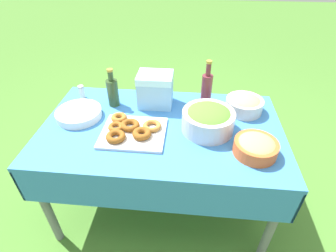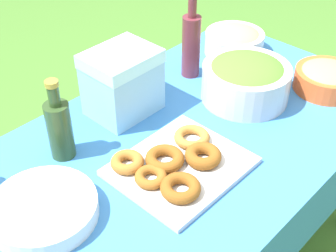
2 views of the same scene
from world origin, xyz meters
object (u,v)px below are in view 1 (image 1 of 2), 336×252
donut_platter (132,130)px  plate_stack (79,114)px  salad_bowl (208,119)px  pasta_bowl (244,104)px  olive_oil_bottle (113,91)px  cooler_box (155,90)px  bread_bowl (256,146)px  wine_bottle (206,90)px

donut_platter → plate_stack: donut_platter is taller
salad_bowl → plate_stack: (-0.78, 0.05, -0.05)m
pasta_bowl → olive_oil_bottle: bearing=-179.5°
cooler_box → olive_oil_bottle: bearing=-173.0°
pasta_bowl → bread_bowl: bearing=-89.1°
bread_bowl → cooler_box: 0.71m
plate_stack → bread_bowl: size_ratio=1.23×
wine_bottle → bread_bowl: 0.49m
wine_bottle → bread_bowl: (0.25, -0.41, -0.08)m
pasta_bowl → wine_bottle: 0.25m
plate_stack → wine_bottle: 0.79m
donut_platter → plate_stack: bearing=160.2°
olive_oil_bottle → cooler_box: bearing=7.0°
salad_bowl → pasta_bowl: bearing=43.2°
salad_bowl → cooler_box: size_ratio=1.35×
salad_bowl → donut_platter: (-0.42, -0.07, -0.05)m
plate_stack → cooler_box: (0.45, 0.19, 0.08)m
olive_oil_bottle → salad_bowl: bearing=-19.4°
donut_platter → cooler_box: size_ratio=1.64×
salad_bowl → wine_bottle: wine_bottle is taller
plate_stack → cooler_box: 0.49m
salad_bowl → olive_oil_bottle: (-0.60, 0.21, 0.02)m
wine_bottle → cooler_box: size_ratio=1.47×
cooler_box → pasta_bowl: bearing=-2.7°
donut_platter → wine_bottle: size_ratio=1.12×
salad_bowl → plate_stack: size_ratio=1.08×
donut_platter → cooler_box: 0.34m
wine_bottle → cooler_box: bearing=178.3°
salad_bowl → olive_oil_bottle: 0.64m
olive_oil_bottle → wine_bottle: bearing=2.3°
olive_oil_bottle → wine_bottle: size_ratio=0.79×
donut_platter → pasta_bowl: bearing=24.1°
pasta_bowl → cooler_box: size_ratio=1.05×
plate_stack → olive_oil_bottle: size_ratio=1.08×
pasta_bowl → cooler_box: (-0.56, 0.03, 0.06)m
salad_bowl → pasta_bowl: salad_bowl is taller
plate_stack → wine_bottle: size_ratio=0.85×
pasta_bowl → plate_stack: size_ratio=0.84×
plate_stack → bread_bowl: bearing=-12.7°
pasta_bowl → wine_bottle: wine_bottle is taller
olive_oil_bottle → cooler_box: (0.27, 0.03, 0.01)m
donut_platter → bread_bowl: size_ratio=1.61×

